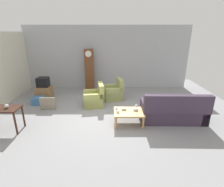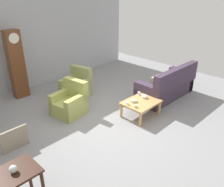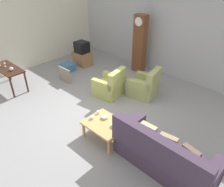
{
  "view_description": "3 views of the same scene",
  "coord_description": "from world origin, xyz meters",
  "px_view_note": "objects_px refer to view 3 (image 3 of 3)",
  "views": [
    {
      "loc": [
        0.26,
        -5.52,
        2.83
      ],
      "look_at": [
        0.27,
        0.29,
        0.78
      ],
      "focal_mm": 27.68,
      "sensor_mm": 36.0,
      "label": 1
    },
    {
      "loc": [
        -3.7,
        -3.76,
        3.26
      ],
      "look_at": [
        0.28,
        0.12,
        0.65
      ],
      "focal_mm": 37.39,
      "sensor_mm": 36.0,
      "label": 2
    },
    {
      "loc": [
        3.7,
        -3.33,
        3.8
      ],
      "look_at": [
        0.35,
        0.26,
        0.74
      ],
      "focal_mm": 35.84,
      "sensor_mm": 36.0,
      "label": 3
    }
  ],
  "objects_px": {
    "tv_crt": "(82,47)",
    "cup_cream_tall": "(92,117)",
    "tv_stand_cabinet": "(83,58)",
    "couch_floral": "(163,156)",
    "bowl_white_stacked": "(115,125)",
    "storage_box_blue": "(68,67)",
    "grandfather_clock": "(140,44)",
    "coffee_table_wood": "(105,125)",
    "armchair_olive_far": "(145,87)",
    "cup_white_porcelain": "(98,112)",
    "bowl_shallow_green": "(105,117)",
    "framed_picture_leaning": "(65,75)",
    "glass_dome_cloche": "(11,69)",
    "wine_glass_short": "(4,63)",
    "armchair_olive_near": "(110,87)",
    "cup_blue_rimmed": "(122,121)",
    "console_table_dark": "(8,71)"
  },
  "relations": [
    {
      "from": "tv_crt",
      "to": "storage_box_blue",
      "type": "bearing_deg",
      "value": -88.92
    },
    {
      "from": "armchair_olive_near",
      "to": "coffee_table_wood",
      "type": "relative_size",
      "value": 0.96
    },
    {
      "from": "storage_box_blue",
      "to": "bowl_white_stacked",
      "type": "distance_m",
      "value": 4.19
    },
    {
      "from": "armchair_olive_far",
      "to": "framed_picture_leaning",
      "type": "distance_m",
      "value": 2.81
    },
    {
      "from": "armchair_olive_near",
      "to": "bowl_white_stacked",
      "type": "xyz_separation_m",
      "value": [
        1.49,
        -1.39,
        0.16
      ]
    },
    {
      "from": "armchair_olive_far",
      "to": "tv_stand_cabinet",
      "type": "distance_m",
      "value": 3.2
    },
    {
      "from": "tv_stand_cabinet",
      "to": "bowl_shallow_green",
      "type": "height_order",
      "value": "tv_stand_cabinet"
    },
    {
      "from": "grandfather_clock",
      "to": "bowl_white_stacked",
      "type": "bearing_deg",
      "value": -60.8
    },
    {
      "from": "storage_box_blue",
      "to": "cup_white_porcelain",
      "type": "height_order",
      "value": "cup_white_porcelain"
    },
    {
      "from": "storage_box_blue",
      "to": "framed_picture_leaning",
      "type": "bearing_deg",
      "value": -43.8
    },
    {
      "from": "coffee_table_wood",
      "to": "glass_dome_cloche",
      "type": "xyz_separation_m",
      "value": [
        -3.64,
        -0.43,
        0.43
      ]
    },
    {
      "from": "cup_blue_rimmed",
      "to": "cup_cream_tall",
      "type": "xyz_separation_m",
      "value": [
        -0.63,
        -0.38,
        -0.01
      ]
    },
    {
      "from": "grandfather_clock",
      "to": "cup_white_porcelain",
      "type": "xyz_separation_m",
      "value": [
        1.29,
        -3.35,
        -0.58
      ]
    },
    {
      "from": "coffee_table_wood",
      "to": "cup_cream_tall",
      "type": "relative_size",
      "value": 11.06
    },
    {
      "from": "console_table_dark",
      "to": "bowl_shallow_green",
      "type": "relative_size",
      "value": 7.89
    },
    {
      "from": "bowl_white_stacked",
      "to": "bowl_shallow_green",
      "type": "relative_size",
      "value": 0.92
    },
    {
      "from": "glass_dome_cloche",
      "to": "coffee_table_wood",
      "type": "bearing_deg",
      "value": 6.76
    },
    {
      "from": "cup_cream_tall",
      "to": "tv_crt",
      "type": "bearing_deg",
      "value": 142.72
    },
    {
      "from": "cup_cream_tall",
      "to": "framed_picture_leaning",
      "type": "bearing_deg",
      "value": 156.49
    },
    {
      "from": "glass_dome_cloche",
      "to": "cup_white_porcelain",
      "type": "bearing_deg",
      "value": 10.13
    },
    {
      "from": "coffee_table_wood",
      "to": "tv_crt",
      "type": "bearing_deg",
      "value": 146.55
    },
    {
      "from": "tv_crt",
      "to": "cup_cream_tall",
      "type": "relative_size",
      "value": 5.53
    },
    {
      "from": "couch_floral",
      "to": "bowl_white_stacked",
      "type": "distance_m",
      "value": 1.27
    },
    {
      "from": "console_table_dark",
      "to": "storage_box_blue",
      "type": "relative_size",
      "value": 2.8
    },
    {
      "from": "framed_picture_leaning",
      "to": "storage_box_blue",
      "type": "distance_m",
      "value": 0.86
    },
    {
      "from": "tv_stand_cabinet",
      "to": "bowl_white_stacked",
      "type": "height_order",
      "value": "tv_stand_cabinet"
    },
    {
      "from": "couch_floral",
      "to": "cup_blue_rimmed",
      "type": "height_order",
      "value": "couch_floral"
    },
    {
      "from": "tv_crt",
      "to": "cup_white_porcelain",
      "type": "relative_size",
      "value": 6.29
    },
    {
      "from": "couch_floral",
      "to": "framed_picture_leaning",
      "type": "height_order",
      "value": "couch_floral"
    },
    {
      "from": "console_table_dark",
      "to": "cup_cream_tall",
      "type": "height_order",
      "value": "console_table_dark"
    },
    {
      "from": "console_table_dark",
      "to": "cup_white_porcelain",
      "type": "height_order",
      "value": "console_table_dark"
    },
    {
      "from": "grandfather_clock",
      "to": "bowl_white_stacked",
      "type": "xyz_separation_m",
      "value": [
        1.91,
        -3.42,
        -0.59
      ]
    },
    {
      "from": "couch_floral",
      "to": "cup_white_porcelain",
      "type": "relative_size",
      "value": 27.76
    },
    {
      "from": "coffee_table_wood",
      "to": "grandfather_clock",
      "type": "bearing_deg",
      "value": 115.71
    },
    {
      "from": "armchair_olive_far",
      "to": "tv_stand_cabinet",
      "type": "relative_size",
      "value": 1.36
    },
    {
      "from": "coffee_table_wood",
      "to": "cup_blue_rimmed",
      "type": "distance_m",
      "value": 0.41
    },
    {
      "from": "tv_stand_cabinet",
      "to": "couch_floral",
      "type": "bearing_deg",
      "value": -23.87
    },
    {
      "from": "cup_cream_tall",
      "to": "grandfather_clock",
      "type": "bearing_deg",
      "value": 110.24
    },
    {
      "from": "coffee_table_wood",
      "to": "cup_blue_rimmed",
      "type": "height_order",
      "value": "cup_blue_rimmed"
    },
    {
      "from": "cup_white_porcelain",
      "to": "cup_blue_rimmed",
      "type": "relative_size",
      "value": 0.78
    },
    {
      "from": "couch_floral",
      "to": "storage_box_blue",
      "type": "xyz_separation_m",
      "value": [
        -5.13,
        1.52,
        -0.21
      ]
    },
    {
      "from": "armchair_olive_near",
      "to": "tv_crt",
      "type": "relative_size",
      "value": 1.92
    },
    {
      "from": "glass_dome_cloche",
      "to": "wine_glass_short",
      "type": "xyz_separation_m",
      "value": [
        -0.43,
        -0.0,
        0.06
      ]
    },
    {
      "from": "grandfather_clock",
      "to": "glass_dome_cloche",
      "type": "height_order",
      "value": "grandfather_clock"
    },
    {
      "from": "tv_stand_cabinet",
      "to": "bowl_shallow_green",
      "type": "relative_size",
      "value": 4.13
    },
    {
      "from": "bowl_white_stacked",
      "to": "armchair_olive_near",
      "type": "bearing_deg",
      "value": 136.84
    },
    {
      "from": "couch_floral",
      "to": "armchair_olive_near",
      "type": "distance_m",
      "value": 3.06
    },
    {
      "from": "armchair_olive_far",
      "to": "cup_white_porcelain",
      "type": "relative_size",
      "value": 12.16
    },
    {
      "from": "couch_floral",
      "to": "tv_stand_cabinet",
      "type": "relative_size",
      "value": 3.11
    },
    {
      "from": "console_table_dark",
      "to": "cup_cream_tall",
      "type": "relative_size",
      "value": 14.97
    }
  ]
}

